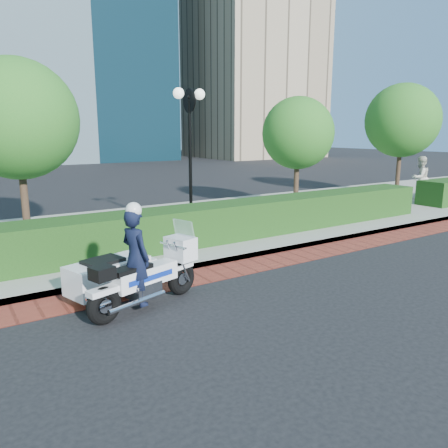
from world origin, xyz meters
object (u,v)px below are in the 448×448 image
tree_b (17,119)px  pedestrian (420,178)px  lamppost (190,137)px  tree_c (298,133)px  tree_d (402,121)px  police_motorcycle (129,270)px

tree_b → pedestrian: tree_b is taller
lamppost → tree_c: (5.50, 1.30, 0.09)m
tree_d → pedestrian: tree_d is taller
lamppost → pedestrian: 11.57m
police_motorcycle → pedestrian: pedestrian is taller
police_motorcycle → tree_b: bearing=81.0°
tree_b → tree_c: (10.00, -0.00, -0.39)m
tree_c → pedestrian: tree_c is taller
tree_c → pedestrian: bearing=-14.5°
pedestrian → tree_b: bearing=-1.2°
tree_d → pedestrian: bearing=-110.8°
tree_c → pedestrian: size_ratio=2.26×
lamppost → police_motorcycle: (-3.72, -4.40, -2.29)m
tree_b → pedestrian: 16.16m
tree_b → pedestrian: size_ratio=2.57×
tree_c → lamppost: bearing=-166.7°
lamppost → tree_c: 5.65m
police_motorcycle → tree_c: bearing=14.9°
tree_d → pedestrian: size_ratio=2.71×
pedestrian → police_motorcycle: bearing=19.7°
tree_d → police_motorcycle: tree_d is taller
tree_c → police_motorcycle: (-9.22, -5.70, -2.38)m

